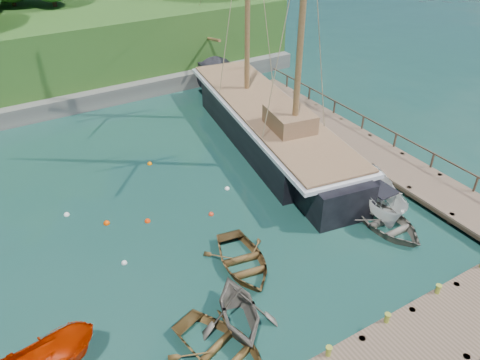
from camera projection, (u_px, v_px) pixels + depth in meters
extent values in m
plane|color=#163C32|center=(272.00, 273.00, 21.83)|extent=(160.00, 160.00, 0.00)
cube|color=brown|center=(413.00, 348.00, 17.73)|extent=(20.00, 3.20, 0.12)
cube|color=black|center=(412.00, 351.00, 17.82)|extent=(20.00, 3.20, 0.20)
cube|color=brown|center=(355.00, 141.00, 31.48)|extent=(3.20, 24.00, 0.12)
cube|color=black|center=(355.00, 143.00, 31.57)|extent=(3.20, 24.00, 0.20)
cylinder|color=black|center=(248.00, 93.00, 39.58)|extent=(0.28, 0.28, 1.10)
cylinder|color=black|center=(273.00, 87.00, 40.69)|extent=(0.28, 0.28, 1.10)
cylinder|color=olive|center=(384.00, 332.00, 19.03)|extent=(0.26, 0.26, 0.45)
cylinder|color=olive|center=(434.00, 302.00, 20.32)|extent=(0.26, 0.26, 0.45)
cylinder|color=olive|center=(478.00, 277.00, 21.61)|extent=(0.26, 0.26, 0.45)
imported|color=brown|center=(222.00, 354.00, 18.15)|extent=(4.42, 5.16, 0.90)
imported|color=#5E584E|center=(239.00, 323.00, 19.37)|extent=(4.08, 4.44, 1.96)
imported|color=brown|center=(243.00, 266.00, 22.19)|extent=(3.77, 4.77, 0.89)
imported|color=#635E53|center=(385.00, 228.00, 24.61)|extent=(3.26, 4.52, 0.93)
imported|color=white|center=(377.00, 211.00, 25.84)|extent=(3.88, 5.44, 1.97)
cube|color=black|center=(267.00, 132.00, 32.15)|extent=(6.93, 15.05, 3.01)
cube|color=black|center=(221.00, 84.00, 39.37)|extent=(3.27, 4.90, 2.71)
cube|color=black|center=(330.00, 196.00, 25.73)|extent=(3.84, 4.20, 2.86)
cube|color=silver|center=(268.00, 112.00, 31.34)|extent=(7.70, 19.55, 0.25)
cube|color=brown|center=(268.00, 109.00, 31.20)|extent=(7.21, 19.07, 0.12)
cube|color=brown|center=(290.00, 120.00, 28.47)|extent=(2.80, 3.33, 1.20)
cylinder|color=brown|center=(207.00, 38.00, 40.50)|extent=(1.32, 6.85, 1.69)
cylinder|color=brown|center=(303.00, 7.00, 24.27)|extent=(0.36, 0.36, 14.71)
sphere|color=silver|center=(124.00, 263.00, 22.35)|extent=(0.28, 0.28, 0.28)
sphere|color=#F73505|center=(148.00, 222.00, 25.03)|extent=(0.32, 0.32, 0.32)
sphere|color=red|center=(211.00, 215.00, 25.53)|extent=(0.30, 0.30, 0.30)
sphere|color=white|center=(227.00, 189.00, 27.61)|extent=(0.29, 0.29, 0.29)
sphere|color=#EA4400|center=(107.00, 224.00, 24.88)|extent=(0.33, 0.33, 0.33)
sphere|color=orange|center=(150.00, 164.00, 29.96)|extent=(0.30, 0.30, 0.30)
sphere|color=white|center=(67.00, 215.00, 25.50)|extent=(0.31, 0.31, 0.31)
cube|color=#474744|center=(6.00, 111.00, 35.26)|extent=(50.00, 4.00, 1.40)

